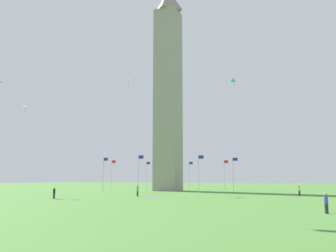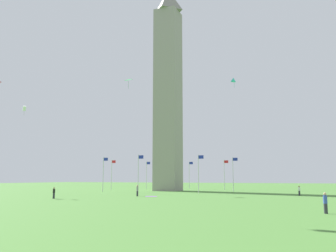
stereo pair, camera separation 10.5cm
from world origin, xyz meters
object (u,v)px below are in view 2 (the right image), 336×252
at_px(picnic_blanket_near_first_person, 151,196).
at_px(person_blue_shirt, 325,203).
at_px(person_gray_shirt, 137,191).
at_px(person_black_shirt, 54,193).
at_px(flagpole_w, 138,172).
at_px(flagpole_se, 147,174).
at_px(flagpole_nw, 199,172).
at_px(flagpole_sw, 103,173).
at_px(kite_white_box, 24,108).
at_px(obelisk_monument, 168,86).
at_px(person_white_shirt, 299,191).
at_px(kite_cyan_delta, 234,81).
at_px(flagpole_s, 112,173).
at_px(flagpole_n, 233,173).
at_px(kite_green_diamond, 128,80).
at_px(flagpole_ne, 224,173).
at_px(flagpole_e, 189,174).

bearing_deg(picnic_blanket_near_first_person, person_blue_shirt, -37.85).
relative_size(person_gray_shirt, person_black_shirt, 1.11).
bearing_deg(flagpole_w, flagpole_se, 112.50).
relative_size(flagpole_se, flagpole_nw, 1.00).
bearing_deg(flagpole_sw, person_gray_shirt, -41.93).
bearing_deg(kite_white_box, person_black_shirt, -21.47).
xyz_separation_m(obelisk_monument, person_white_shirt, (28.15, -12.77, -23.38)).
bearing_deg(person_blue_shirt, kite_cyan_delta, -32.99).
xyz_separation_m(flagpole_s, person_white_shirt, (42.85, -12.77, -3.18)).
bearing_deg(person_blue_shirt, flagpole_n, -33.23).
xyz_separation_m(kite_green_diamond, kite_cyan_delta, (19.60, 8.70, -0.04)).
height_order(obelisk_monument, kite_white_box, obelisk_monument).
distance_m(flagpole_ne, flagpole_w, 27.28).
distance_m(flagpole_w, kite_white_box, 22.95).
bearing_deg(flagpole_n, flagpole_se, 157.50).
xyz_separation_m(person_white_shirt, person_blue_shirt, (3.04, -29.72, 0.05)).
height_order(flagpole_ne, person_blue_shirt, flagpole_ne).
bearing_deg(flagpole_s, flagpole_w, -45.00).
xyz_separation_m(obelisk_monument, person_blue_shirt, (31.19, -42.49, -23.33)).
xyz_separation_m(flagpole_ne, kite_cyan_delta, (6.01, -15.28, 18.37)).
xyz_separation_m(flagpole_se, person_black_shirt, (7.18, -44.59, -3.19)).
xyz_separation_m(flagpole_ne, flagpole_e, (-10.44, 4.32, 0.00)).
relative_size(flagpole_ne, kite_cyan_delta, 3.46).
height_order(flagpole_w, kite_cyan_delta, kite_cyan_delta).
xyz_separation_m(flagpole_e, kite_white_box, (-13.62, -44.84, 10.34)).
relative_size(flagpole_n, kite_white_box, 4.34).
height_order(flagpole_n, flagpole_w, same).
height_order(flagpole_n, flagpole_sw, same).
relative_size(obelisk_monument, flagpole_e, 6.71).
xyz_separation_m(flagpole_ne, flagpole_sw, (-20.88, -20.88, 0.00)).
height_order(obelisk_monument, kite_green_diamond, obelisk_monument).
bearing_deg(person_gray_shirt, kite_cyan_delta, -33.17).
bearing_deg(person_blue_shirt, flagpole_nw, -21.45).
height_order(flagpole_sw, flagpole_w, same).
distance_m(person_gray_shirt, picnic_blanket_near_first_person, 2.43).
height_order(flagpole_s, picnic_blanket_near_first_person, flagpole_s).
height_order(flagpole_se, person_black_shirt, flagpole_se).
xyz_separation_m(flagpole_ne, person_white_shirt, (17.65, -23.21, -3.18)).
bearing_deg(flagpole_nw, flagpole_w, -157.50).
height_order(flagpole_e, person_blue_shirt, flagpole_e).
relative_size(person_white_shirt, picnic_blanket_near_first_person, 0.89).
distance_m(obelisk_monument, flagpole_e, 25.02).
bearing_deg(person_gray_shirt, flagpole_n, -24.28).
distance_m(flagpole_e, person_blue_shirt, 65.24).
height_order(flagpole_n, person_gray_shirt, flagpole_n).
bearing_deg(obelisk_monument, kite_cyan_delta, -16.34).
xyz_separation_m(flagpole_ne, kite_green_diamond, (-13.59, -23.98, 18.41)).
height_order(flagpole_w, kite_white_box, kite_white_box).
xyz_separation_m(flagpole_n, person_blue_shirt, (16.36, -42.49, -3.14)).
bearing_deg(flagpole_w, kite_white_box, -131.67).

